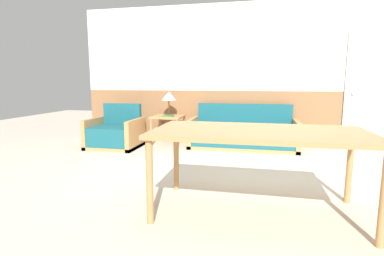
% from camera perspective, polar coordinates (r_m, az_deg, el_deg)
% --- Properties ---
extents(ground_plane, '(16.00, 16.00, 0.00)m').
position_cam_1_polar(ground_plane, '(3.58, 12.19, -11.14)').
color(ground_plane, beige).
extents(wall_back, '(7.20, 0.06, 2.70)m').
position_cam_1_polar(wall_back, '(6.00, 12.77, 9.95)').
color(wall_back, '#8E603D').
rests_on(wall_back, ground_plane).
extents(couch, '(1.95, 0.79, 0.79)m').
position_cam_1_polar(couch, '(5.60, 9.66, -1.25)').
color(couch, '#B27F4C').
rests_on(couch, ground_plane).
extents(armchair, '(0.91, 0.79, 0.79)m').
position_cam_1_polar(armchair, '(5.74, -14.38, -1.15)').
color(armchair, '#B27F4C').
rests_on(armchair, ground_plane).
extents(side_table, '(0.57, 0.57, 0.56)m').
position_cam_1_polar(side_table, '(5.80, -4.61, 1.48)').
color(side_table, '#B27F4C').
rests_on(side_table, ground_plane).
extents(table_lamp, '(0.29, 0.29, 0.46)m').
position_cam_1_polar(table_lamp, '(5.86, -4.43, 5.95)').
color(table_lamp, '#4C3823').
rests_on(table_lamp, side_table).
extents(book_stack, '(0.23, 0.18, 0.02)m').
position_cam_1_polar(book_stack, '(5.69, -4.57, 2.29)').
color(book_stack, '#2D7F3D').
rests_on(book_stack, side_table).
extents(dining_table, '(1.91, 0.97, 0.78)m').
position_cam_1_polar(dining_table, '(2.77, 12.61, -1.82)').
color(dining_table, '#B27F4C').
rests_on(dining_table, ground_plane).
extents(entry_door, '(0.91, 0.09, 2.08)m').
position_cam_1_polar(entry_door, '(6.27, 31.07, 6.02)').
color(entry_door, silver).
rests_on(entry_door, ground_plane).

